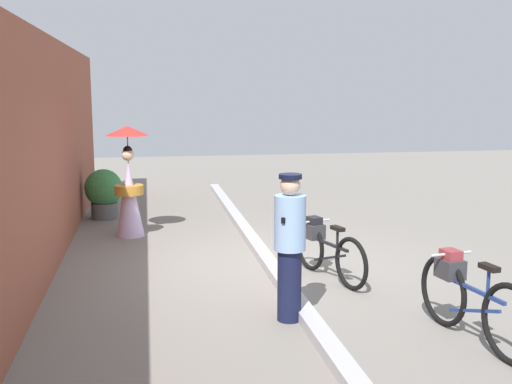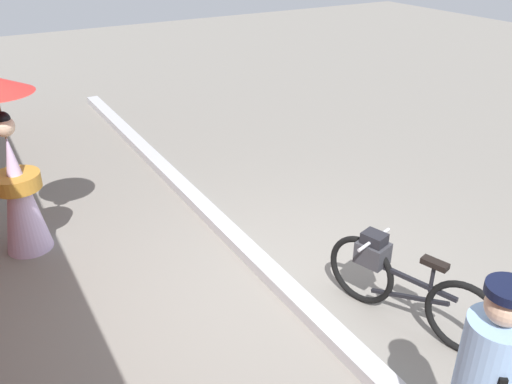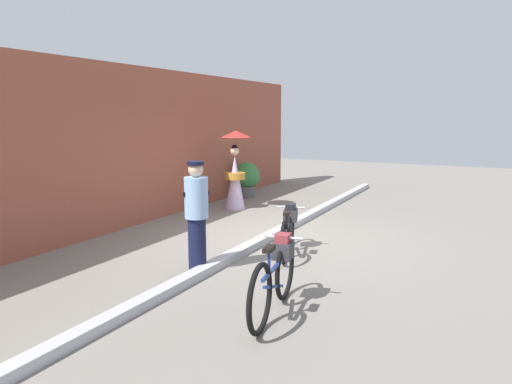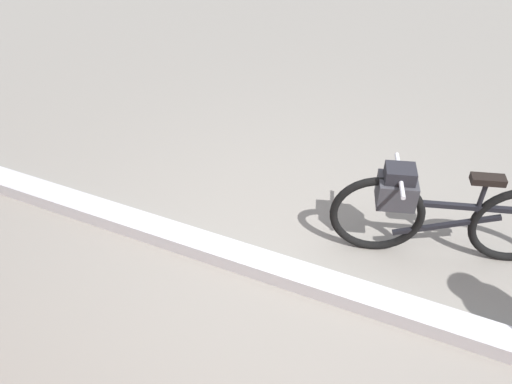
{
  "view_description": "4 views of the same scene",
  "coord_description": "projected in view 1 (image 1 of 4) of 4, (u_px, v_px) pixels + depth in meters",
  "views": [
    {
      "loc": [
        -8.37,
        1.66,
        2.47
      ],
      "look_at": [
        -0.29,
        0.22,
        1.11
      ],
      "focal_mm": 43.16,
      "sensor_mm": 36.0,
      "label": 1
    },
    {
      "loc": [
        -3.36,
        2.33,
        3.21
      ],
      "look_at": [
        0.3,
        0.2,
        1.05
      ],
      "focal_mm": 37.62,
      "sensor_mm": 36.0,
      "label": 2
    },
    {
      "loc": [
        -7.76,
        -3.62,
        2.25
      ],
      "look_at": [
        -0.01,
        0.31,
        0.84
      ],
      "focal_mm": 33.58,
      "sensor_mm": 36.0,
      "label": 3
    },
    {
      "loc": [
        -0.65,
        2.33,
        2.84
      ],
      "look_at": [
        0.2,
        0.38,
        1.07
      ],
      "focal_mm": 36.47,
      "sensor_mm": 36.0,
      "label": 4
    }
  ],
  "objects": [
    {
      "name": "ground_plane",
      "position": [
        267.0,
        265.0,
        8.82
      ],
      "size": [
        30.0,
        30.0,
        0.0
      ],
      "primitive_type": "plane",
      "color": "gray"
    },
    {
      "name": "building_wall",
      "position": [
        32.0,
        157.0,
        8.01
      ],
      "size": [
        14.0,
        0.4,
        3.22
      ],
      "primitive_type": "cube",
      "color": "brown",
      "rests_on": "ground_plane"
    },
    {
      "name": "sidewalk_curb",
      "position": [
        267.0,
        261.0,
        8.81
      ],
      "size": [
        14.0,
        0.2,
        0.12
      ],
      "primitive_type": "cube",
      "color": "#B2B2B7",
      "rests_on": "ground_plane"
    },
    {
      "name": "bicycle_near_officer",
      "position": [
        470.0,
        297.0,
        6.09
      ],
      "size": [
        1.75,
        0.48,
        0.85
      ],
      "color": "black",
      "rests_on": "ground_plane"
    },
    {
      "name": "bicycle_far_side",
      "position": [
        326.0,
        248.0,
        8.15
      ],
      "size": [
        1.6,
        0.61,
        0.77
      ],
      "color": "black",
      "rests_on": "ground_plane"
    },
    {
      "name": "person_officer",
      "position": [
        290.0,
        244.0,
        6.56
      ],
      "size": [
        0.34,
        0.34,
        1.6
      ],
      "color": "#141938",
      "rests_on": "ground_plane"
    },
    {
      "name": "person_with_parasol",
      "position": [
        129.0,
        184.0,
        10.43
      ],
      "size": [
        0.72,
        0.72,
        1.88
      ],
      "color": "silver",
      "rests_on": "ground_plane"
    },
    {
      "name": "potted_plant_by_door",
      "position": [
        104.0,
        192.0,
        11.95
      ],
      "size": [
        0.75,
        0.73,
        0.97
      ],
      "color": "#59595B",
      "rests_on": "ground_plane"
    }
  ]
}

